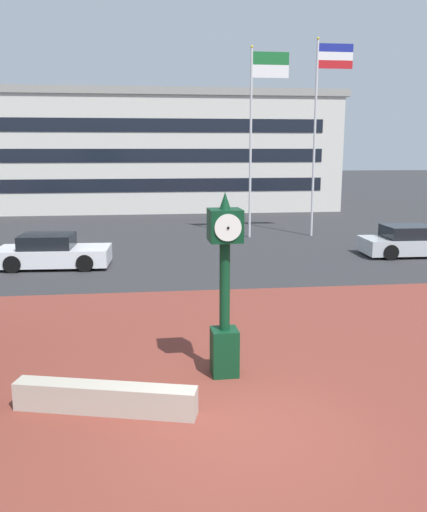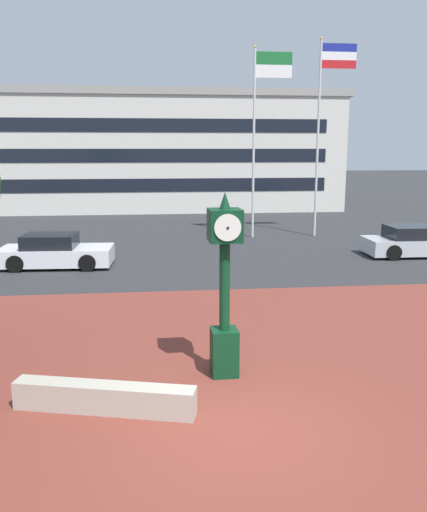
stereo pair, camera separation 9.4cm
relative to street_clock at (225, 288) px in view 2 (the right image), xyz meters
name	(u,v)px [view 2 (the right image)]	position (x,y,z in m)	size (l,w,h in m)	color
ground_plane	(237,429)	(-0.06, -2.17, -1.80)	(200.00, 200.00, 0.00)	#2D2D30
plaza_brick_paving	(220,370)	(-0.06, 0.21, -1.80)	(44.00, 12.75, 0.01)	brown
planter_wall	(104,398)	(-2.27, -1.32, -1.55)	(3.20, 0.40, 0.50)	#ADA393
street_clock	(225,288)	(0.00, 0.00, 0.00)	(0.64, 0.74, 3.68)	#0C381E
car_street_mid	(414,242)	(9.57, 11.30, -1.23)	(4.20, 2.04, 1.28)	#B7BABF
car_street_far	(55,252)	(-5.16, 10.72, -1.23)	(4.31, 2.12, 1.28)	silver
flagpole_primary	(259,122)	(3.93, 16.88, 3.95)	(1.92, 0.14, 9.35)	silver
flagpole_secondary	(323,118)	(7.18, 16.88, 4.16)	(1.87, 0.14, 9.80)	silver
civic_building	(126,151)	(-3.47, 33.60, 2.46)	(32.08, 13.05, 8.50)	beige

